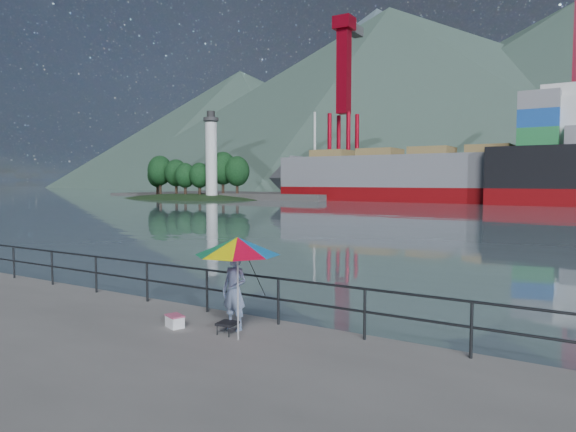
{
  "coord_description": "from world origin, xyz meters",
  "views": [
    {
      "loc": [
        8.89,
        -7.42,
        3.1
      ],
      "look_at": [
        0.58,
        6.0,
        2.0
      ],
      "focal_mm": 32.0,
      "sensor_mm": 36.0,
      "label": 1
    }
  ],
  "objects_px": {
    "fisherman": "(234,291)",
    "cooler_bag": "(175,322)",
    "beach_umbrella": "(238,246)",
    "bulk_carrier": "(453,174)"
  },
  "relations": [
    {
      "from": "bulk_carrier",
      "to": "fisherman",
      "type": "bearing_deg",
      "value": -79.48
    },
    {
      "from": "beach_umbrella",
      "to": "cooler_bag",
      "type": "height_order",
      "value": "beach_umbrella"
    },
    {
      "from": "beach_umbrella",
      "to": "cooler_bag",
      "type": "relative_size",
      "value": 4.98
    },
    {
      "from": "fisherman",
      "to": "bulk_carrier",
      "type": "relative_size",
      "value": 0.03
    },
    {
      "from": "beach_umbrella",
      "to": "fisherman",
      "type": "bearing_deg",
      "value": 133.12
    },
    {
      "from": "fisherman",
      "to": "beach_umbrella",
      "type": "xyz_separation_m",
      "value": [
        0.49,
        -0.53,
        1.03
      ]
    },
    {
      "from": "cooler_bag",
      "to": "bulk_carrier",
      "type": "relative_size",
      "value": 0.01
    },
    {
      "from": "fisherman",
      "to": "cooler_bag",
      "type": "distance_m",
      "value": 1.46
    },
    {
      "from": "cooler_bag",
      "to": "beach_umbrella",
      "type": "bearing_deg",
      "value": 21.66
    },
    {
      "from": "fisherman",
      "to": "cooler_bag",
      "type": "height_order",
      "value": "fisherman"
    }
  ]
}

